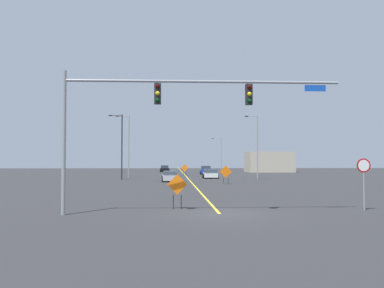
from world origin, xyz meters
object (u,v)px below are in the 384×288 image
(street_lamp_near_left, at_px, (128,143))
(construction_sign_right_shoulder, at_px, (226,172))
(street_lamp_near_right, at_px, (121,144))
(street_lamp_far_right, at_px, (220,152))
(construction_sign_median_near, at_px, (185,169))
(street_lamp_mid_left, at_px, (257,144))
(traffic_signal_assembly, at_px, (159,106))
(car_black_approaching, at_px, (165,169))
(car_silver_far, at_px, (170,176))
(stop_sign, at_px, (364,174))
(construction_sign_left_shoulder, at_px, (177,187))
(car_white_near, at_px, (210,174))
(car_blue_mid, at_px, (206,170))

(street_lamp_near_left, distance_m, construction_sign_right_shoulder, 21.79)
(street_lamp_near_right, relative_size, street_lamp_far_right, 1.13)
(construction_sign_median_near, bearing_deg, street_lamp_near_right, -123.99)
(street_lamp_near_left, height_order, street_lamp_mid_left, street_lamp_near_left)
(street_lamp_near_left, bearing_deg, traffic_signal_assembly, -82.17)
(street_lamp_near_left, height_order, car_black_approaching, street_lamp_near_left)
(traffic_signal_assembly, height_order, car_silver_far, traffic_signal_assembly)
(traffic_signal_assembly, height_order, street_lamp_near_right, street_lamp_near_right)
(stop_sign, bearing_deg, construction_sign_left_shoulder, 172.13)
(stop_sign, bearing_deg, street_lamp_near_right, 116.56)
(construction_sign_left_shoulder, height_order, construction_sign_median_near, construction_sign_left_shoulder)
(street_lamp_far_right, relative_size, car_white_near, 1.83)
(street_lamp_near_left, relative_size, construction_sign_right_shoulder, 4.64)
(car_black_approaching, bearing_deg, street_lamp_near_left, -101.45)
(street_lamp_near_left, bearing_deg, street_lamp_mid_left, -23.41)
(construction_sign_left_shoulder, distance_m, car_blue_mid, 52.30)
(street_lamp_near_left, relative_size, street_lamp_near_right, 1.08)
(stop_sign, distance_m, car_black_approaching, 68.59)
(stop_sign, relative_size, car_white_near, 0.67)
(street_lamp_near_left, height_order, street_lamp_near_right, street_lamp_near_left)
(traffic_signal_assembly, height_order, car_white_near, traffic_signal_assembly)
(street_lamp_far_right, bearing_deg, construction_sign_left_shoulder, -98.69)
(street_lamp_mid_left, distance_m, car_blue_mid, 20.48)
(construction_sign_median_near, bearing_deg, car_white_near, -69.78)
(street_lamp_near_right, relative_size, construction_sign_left_shoulder, 4.53)
(traffic_signal_assembly, bearing_deg, street_lamp_near_left, 97.83)
(street_lamp_mid_left, xyz_separation_m, construction_sign_left_shoulder, (-11.25, -32.58, -3.53))
(car_blue_mid, bearing_deg, car_silver_far, -105.30)
(construction_sign_left_shoulder, bearing_deg, car_blue_mid, 83.40)
(traffic_signal_assembly, xyz_separation_m, street_lamp_near_left, (-5.87, 42.66, -0.31))
(stop_sign, bearing_deg, street_lamp_near_left, 111.92)
(street_lamp_mid_left, xyz_separation_m, construction_sign_median_near, (-9.25, 13.13, -3.59))
(street_lamp_mid_left, bearing_deg, construction_sign_median_near, 125.18)
(traffic_signal_assembly, bearing_deg, street_lamp_near_right, 99.76)
(construction_sign_right_shoulder, relative_size, car_blue_mid, 0.50)
(car_silver_far, bearing_deg, construction_sign_median_near, 81.99)
(construction_sign_median_near, height_order, car_white_near, construction_sign_median_near)
(construction_sign_median_near, bearing_deg, car_silver_far, -98.01)
(car_white_near, bearing_deg, car_blue_mid, 87.59)
(car_silver_far, bearing_deg, street_lamp_mid_left, 19.71)
(construction_sign_right_shoulder, xyz_separation_m, car_black_approaching, (-7.40, 43.14, -0.63))
(street_lamp_near_right, bearing_deg, street_lamp_far_right, 66.30)
(street_lamp_mid_left, distance_m, car_silver_far, 13.09)
(street_lamp_near_right, xyz_separation_m, car_silver_far, (6.50, -4.07, -4.15))
(traffic_signal_assembly, xyz_separation_m, construction_sign_left_shoulder, (0.96, 2.25, -4.23))
(construction_sign_right_shoulder, bearing_deg, traffic_signal_assembly, -104.94)
(traffic_signal_assembly, height_order, street_lamp_near_left, street_lamp_near_left)
(stop_sign, xyz_separation_m, construction_sign_left_shoulder, (-9.98, 1.38, -0.74))
(street_lamp_mid_left, relative_size, construction_sign_median_near, 4.66)
(construction_sign_right_shoulder, height_order, car_silver_far, construction_sign_right_shoulder)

